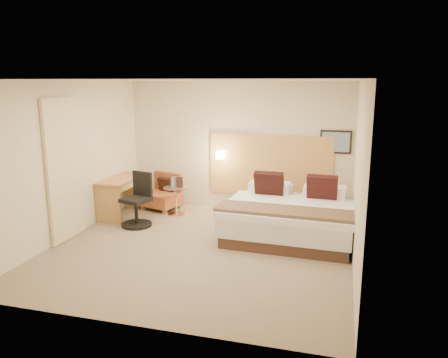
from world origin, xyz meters
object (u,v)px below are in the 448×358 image
(desk, at_px, (123,186))
(desk_chair, at_px, (138,204))
(lounge_chair, at_px, (163,195))
(side_table, at_px, (176,200))
(bed, at_px, (292,216))

(desk, height_order, desk_chair, desk_chair)
(lounge_chair, xyz_separation_m, desk, (-0.60, -0.64, 0.31))
(desk_chair, bearing_deg, desk, 137.86)
(lounge_chair, relative_size, side_table, 1.36)
(lounge_chair, height_order, desk, desk)
(side_table, relative_size, desk, 0.50)
(desk_chair, bearing_deg, lounge_chair, 89.98)
(bed, bearing_deg, desk_chair, -175.05)
(side_table, relative_size, desk_chair, 0.63)
(desk, bearing_deg, lounge_chair, 47.04)
(bed, xyz_separation_m, lounge_chair, (-2.87, 0.94, -0.05))
(side_table, xyz_separation_m, desk, (-1.04, -0.29, 0.29))
(bed, bearing_deg, desk, 175.15)
(desk, relative_size, desk_chair, 1.26)
(side_table, bearing_deg, lounge_chair, 141.27)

